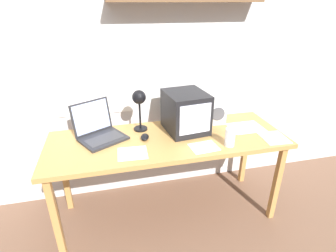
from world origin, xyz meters
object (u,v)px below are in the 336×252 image
printed_handout (246,127)px  loose_paper_near_laptop (274,138)px  laptop (98,129)px  juice_glass (230,138)px  corner_desk (168,145)px  loose_paper_near_monitor (132,153)px  desk_lamp (139,102)px  computer_mouse (145,137)px  space_heater (216,110)px  crt_monitor (186,112)px  open_notebook (204,147)px

printed_handout → loose_paper_near_laptop: same height
laptop → juice_glass: 0.98m
corner_desk → loose_paper_near_laptop: loose_paper_near_laptop is taller
corner_desk → loose_paper_near_monitor: loose_paper_near_monitor is taller
desk_lamp → computer_mouse: desk_lamp is taller
space_heater → loose_paper_near_laptop: size_ratio=1.04×
juice_glass → computer_mouse: 0.63m
laptop → computer_mouse: (0.34, -0.11, -0.05)m
corner_desk → laptop: (-0.51, 0.14, 0.13)m
desk_lamp → loose_paper_near_monitor: (-0.10, -0.31, -0.25)m
loose_paper_near_monitor → crt_monitor: bearing=30.4°
space_heater → open_notebook: 0.47m
laptop → open_notebook: 0.81m
juice_glass → open_notebook: 0.20m
crt_monitor → desk_lamp: size_ratio=1.09×
crt_monitor → printed_handout: bearing=-15.6°
computer_mouse → printed_handout: 0.84m
corner_desk → printed_handout: bearing=2.2°
crt_monitor → space_heater: 0.30m
corner_desk → printed_handout: (0.67, 0.03, 0.06)m
open_notebook → laptop: bearing=155.1°
crt_monitor → printed_handout: 0.53m
corner_desk → computer_mouse: (-0.17, 0.02, 0.08)m
desk_lamp → printed_handout: desk_lamp is taller
space_heater → loose_paper_near_laptop: space_heater is taller
open_notebook → loose_paper_near_laptop: size_ratio=0.93×
desk_lamp → juice_glass: (0.59, -0.36, -0.19)m
loose_paper_near_monitor → loose_paper_near_laptop: size_ratio=0.94×
crt_monitor → loose_paper_near_monitor: crt_monitor is taller
laptop → desk_lamp: desk_lamp is taller
juice_glass → open_notebook: (-0.19, 0.02, -0.06)m
corner_desk → desk_lamp: desk_lamp is taller
loose_paper_near_laptop → corner_desk: bearing=166.4°
corner_desk → printed_handout: printed_handout is taller
loose_paper_near_monitor → juice_glass: bearing=-4.3°
computer_mouse → laptop: bearing=161.7°
corner_desk → laptop: 0.55m
space_heater → open_notebook: (-0.24, -0.38, -0.11)m
juice_glass → space_heater: (0.05, 0.40, 0.05)m
laptop → printed_handout: 1.19m
laptop → corner_desk: bearing=-44.2°
crt_monitor → desk_lamp: (-0.36, 0.04, 0.10)m
desk_lamp → juice_glass: 0.72m
open_notebook → loose_paper_near_monitor: bearing=176.0°
corner_desk → space_heater: size_ratio=7.82×
crt_monitor → loose_paper_near_monitor: 0.55m
crt_monitor → juice_glass: size_ratio=2.85×
laptop → juice_glass: (0.91, -0.35, -0.01)m
laptop → loose_paper_near_laptop: (1.30, -0.33, -0.07)m
corner_desk → desk_lamp: 0.40m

